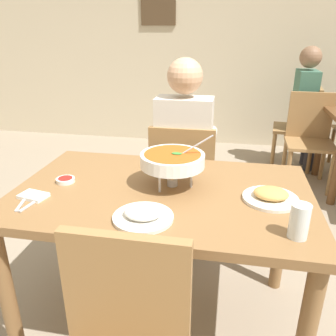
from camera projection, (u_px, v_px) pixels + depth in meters
ground_plane at (163, 316)px, 1.87m from camera, size 16.00×16.00×0.00m
cafe_rear_partition at (214, 26)px, 4.25m from camera, size 10.00×0.10×3.00m
picture_frame_hung at (158, 1)px, 4.20m from camera, size 0.44×0.03×0.56m
dining_table_main at (162, 211)px, 1.62m from camera, size 1.37×0.86×0.77m
chair_diner_main at (183, 179)px, 2.33m from camera, size 0.44×0.44×0.90m
diner_main at (185, 145)px, 2.27m from camera, size 0.40×0.45×1.31m
curry_bowl at (173, 160)px, 1.58m from camera, size 0.33×0.30×0.26m
rice_plate at (143, 215)px, 1.33m from camera, size 0.24×0.24×0.06m
appetizer_plate at (271, 196)px, 1.48m from camera, size 0.24×0.24×0.06m
sauce_dish at (66, 180)px, 1.66m from camera, size 0.09×0.09×0.02m
napkin_folded at (33, 196)px, 1.51m from camera, size 0.13×0.10×0.02m
fork_utensil at (23, 201)px, 1.47m from camera, size 0.05×0.17×0.01m
spoon_utensil at (34, 202)px, 1.46m from camera, size 0.04×0.17×0.01m
drink_glass at (299, 223)px, 1.20m from camera, size 0.07×0.07×0.13m
chair_bg_left at (304, 123)px, 3.74m from camera, size 0.49×0.49×0.90m
chair_bg_corner at (309, 134)px, 3.34m from camera, size 0.45×0.45×0.90m
patron_bg_left at (308, 102)px, 3.64m from camera, size 0.45×0.40×1.31m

